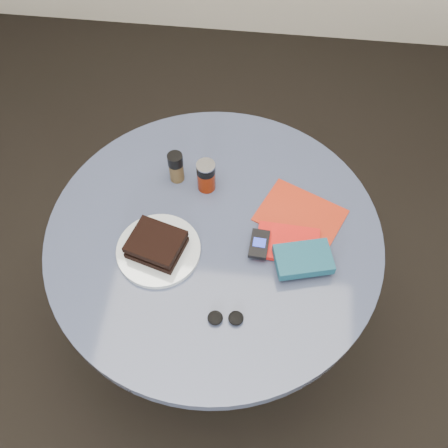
# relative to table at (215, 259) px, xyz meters

# --- Properties ---
(ground) EXTENTS (4.00, 4.00, 0.00)m
(ground) POSITION_rel_table_xyz_m (0.00, 0.00, -0.59)
(ground) COLOR black
(ground) RESTS_ON ground
(table) EXTENTS (1.00, 1.00, 0.75)m
(table) POSITION_rel_table_xyz_m (0.00, 0.00, 0.00)
(table) COLOR black
(table) RESTS_ON ground
(plate) EXTENTS (0.25, 0.25, 0.02)m
(plate) POSITION_rel_table_xyz_m (-0.15, -0.08, 0.17)
(plate) COLOR silver
(plate) RESTS_ON table
(sandwich) EXTENTS (0.17, 0.16, 0.05)m
(sandwich) POSITION_rel_table_xyz_m (-0.15, -0.08, 0.20)
(sandwich) COLOR black
(sandwich) RESTS_ON plate
(soda_can) EXTENTS (0.06, 0.06, 0.11)m
(soda_can) POSITION_rel_table_xyz_m (-0.04, 0.17, 0.22)
(soda_can) COLOR maroon
(soda_can) RESTS_ON table
(pepper_grinder) EXTENTS (0.06, 0.06, 0.11)m
(pepper_grinder) POSITION_rel_table_xyz_m (-0.14, 0.19, 0.22)
(pepper_grinder) COLOR #47371E
(pepper_grinder) RESTS_ON table
(magazine) EXTENTS (0.30, 0.27, 0.00)m
(magazine) POSITION_rel_table_xyz_m (0.25, 0.09, 0.17)
(magazine) COLOR #A0220E
(magazine) RESTS_ON table
(red_book) EXTENTS (0.19, 0.13, 0.02)m
(red_book) POSITION_rel_table_xyz_m (0.22, -0.02, 0.18)
(red_book) COLOR red
(red_book) RESTS_ON magazine
(novel) EXTENTS (0.18, 0.14, 0.03)m
(novel) POSITION_rel_table_xyz_m (0.26, -0.08, 0.20)
(novel) COLOR #113F53
(novel) RESTS_ON red_book
(mp3_player) EXTENTS (0.06, 0.10, 0.02)m
(mp3_player) POSITION_rel_table_xyz_m (0.14, -0.04, 0.19)
(mp3_player) COLOR black
(mp3_player) RESTS_ON red_book
(headphones) EXTENTS (0.10, 0.05, 0.02)m
(headphones) POSITION_rel_table_xyz_m (0.07, -0.27, 0.17)
(headphones) COLOR black
(headphones) RESTS_ON table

